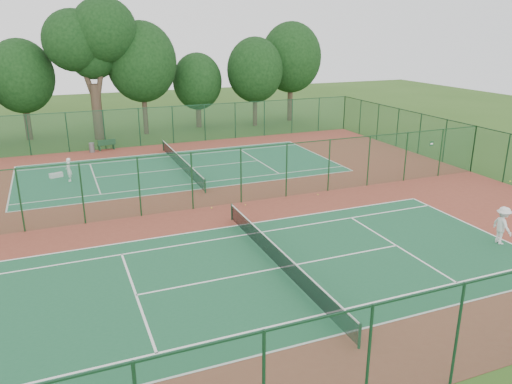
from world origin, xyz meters
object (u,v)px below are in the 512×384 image
kit_bag (56,175)px  big_tree (91,40)px  player_near (502,225)px  bench (107,145)px  player_far (69,170)px  trash_bin (92,148)px

kit_bag → big_tree: bearing=52.9°
player_near → kit_bag: (-20.36, 20.85, -0.81)m
bench → player_near: bearing=-72.2°
kit_bag → big_tree: (4.38, 12.73, 9.09)m
player_far → trash_bin: size_ratio=2.02×
player_far → player_near: bearing=39.0°
player_far → trash_bin: bearing=159.3°
kit_bag → big_tree: size_ratio=0.07×
player_near → bench: bearing=39.0°
trash_bin → kit_bag: trash_bin is taller
trash_bin → big_tree: 10.57m
trash_bin → kit_bag: (-3.10, -7.08, -0.24)m
player_near → bench: size_ratio=1.19×
player_near → kit_bag: player_near is taller
player_near → kit_bag: bearing=53.8°
player_far → trash_bin: (2.22, 8.41, -0.43)m
player_far → big_tree: 16.76m
trash_bin → player_near: bearing=-58.3°
bench → kit_bag: 8.61m
bench → kit_bag: size_ratio=1.79×
trash_bin → big_tree: (1.28, 5.65, 8.85)m
trash_bin → bench: (1.28, 0.33, 0.09)m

